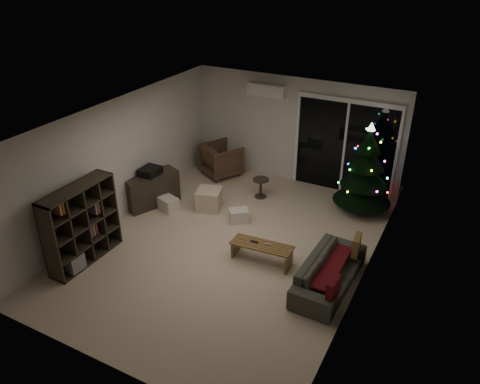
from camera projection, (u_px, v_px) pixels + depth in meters
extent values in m
plane|color=beige|center=(228.00, 246.00, 8.89)|extent=(6.50, 6.50, 0.00)
plane|color=white|center=(226.00, 121.00, 7.72)|extent=(6.50, 6.50, 0.00)
cube|color=silver|center=(295.00, 131.00, 10.85)|extent=(5.00, 0.02, 2.50)
cube|color=silver|center=(99.00, 295.00, 5.77)|extent=(5.00, 0.02, 2.50)
cube|color=silver|center=(118.00, 161.00, 9.33)|extent=(0.02, 6.50, 2.50)
cube|color=silver|center=(367.00, 222.00, 7.28)|extent=(0.02, 6.50, 2.50)
cube|color=black|center=(345.00, 148.00, 10.43)|extent=(2.20, 0.02, 2.10)
cube|color=white|center=(267.00, 90.00, 10.62)|extent=(0.90, 0.22, 0.28)
cube|color=#3F3833|center=(346.00, 183.00, 11.35)|extent=(2.60, 1.00, 0.10)
cube|color=white|center=(353.00, 156.00, 11.41)|extent=(2.20, 0.06, 1.00)
cube|color=black|center=(152.00, 190.00, 10.15)|extent=(0.87, 1.25, 0.73)
cube|color=black|center=(150.00, 171.00, 9.94)|extent=(0.37, 0.44, 0.16)
imported|color=#513427|center=(221.00, 160.00, 11.49)|extent=(1.16, 1.17, 0.79)
cube|color=#C3B59A|center=(209.00, 199.00, 10.06)|extent=(0.62, 0.62, 0.45)
cube|color=white|center=(168.00, 204.00, 10.05)|extent=(0.48, 0.42, 0.29)
cube|color=white|center=(239.00, 215.00, 9.64)|extent=(0.48, 0.46, 0.27)
cylinder|color=black|center=(261.00, 188.00, 10.52)|extent=(0.36, 0.36, 0.45)
cylinder|color=black|center=(244.00, 135.00, 11.76)|extent=(0.27, 0.27, 1.68)
imported|color=#2B2C28|center=(329.00, 272.00, 7.75)|extent=(0.79, 1.87, 0.54)
cube|color=#590913|center=(324.00, 264.00, 7.74)|extent=(0.58, 1.33, 0.04)
cube|color=brown|center=(356.00, 245.00, 8.06)|extent=(0.14, 0.36, 0.35)
cube|color=#590913|center=(333.00, 289.00, 7.04)|extent=(0.13, 0.36, 0.35)
cube|color=black|center=(254.00, 242.00, 8.38)|extent=(0.14, 0.04, 0.02)
cube|color=slate|center=(268.00, 244.00, 8.31)|extent=(0.13, 0.08, 0.02)
cone|color=black|center=(366.00, 168.00, 9.66)|extent=(1.51, 1.51, 1.98)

